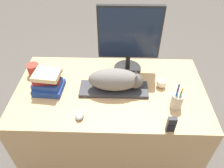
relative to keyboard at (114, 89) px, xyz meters
The scene contains 10 objects.
desk 0.38m from the keyboard, 148.56° to the left, with size 1.33×0.74×0.73m.
keyboard is the anchor object (origin of this frame).
cat 0.09m from the keyboard, ahead, with size 0.37×0.15×0.15m.
monitor 0.38m from the keyboard, 67.41° to the left, with size 0.44×0.21×0.51m.
computer_mouse 0.32m from the keyboard, 130.07° to the right, with size 0.05×0.08×0.03m.
coffee_mug 0.62m from the keyboard, 165.04° to the left, with size 0.12×0.09×0.09m.
pen_cup 0.43m from the keyboard, 19.58° to the right, with size 0.07×0.07×0.20m.
baseball 0.34m from the keyboard, ahead, with size 0.07×0.07×0.07m.
phone 0.47m from the keyboard, 44.33° to the right, with size 0.05×0.03×0.11m.
book_stack 0.45m from the keyboard, behind, with size 0.21×0.18×0.15m.
Camera 1 is at (0.04, -0.75, 1.78)m, focal length 35.00 mm.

